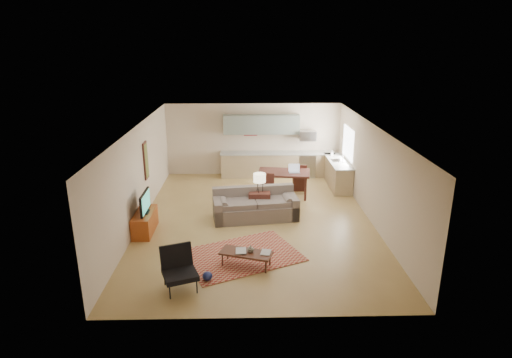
{
  "coord_description": "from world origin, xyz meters",
  "views": [
    {
      "loc": [
        -0.28,
        -11.24,
        4.91
      ],
      "look_at": [
        0.0,
        0.3,
        1.15
      ],
      "focal_mm": 30.0,
      "sensor_mm": 36.0,
      "label": 1
    }
  ],
  "objects_px": {
    "tv_credenza": "(145,222)",
    "coffee_table": "(246,259)",
    "dining_table": "(284,184)",
    "console_table": "(259,204)",
    "sofa": "(255,204)",
    "armchair": "(180,270)"
  },
  "relations": [
    {
      "from": "console_table",
      "to": "armchair",
      "type": "bearing_deg",
      "value": -112.76
    },
    {
      "from": "coffee_table",
      "to": "dining_table",
      "type": "relative_size",
      "value": 0.71
    },
    {
      "from": "dining_table",
      "to": "sofa",
      "type": "bearing_deg",
      "value": -109.55
    },
    {
      "from": "armchair",
      "to": "tv_credenza",
      "type": "distance_m",
      "value": 3.11
    },
    {
      "from": "sofa",
      "to": "coffee_table",
      "type": "relative_size",
      "value": 2.12
    },
    {
      "from": "coffee_table",
      "to": "armchair",
      "type": "height_order",
      "value": "armchair"
    },
    {
      "from": "sofa",
      "to": "tv_credenza",
      "type": "distance_m",
      "value": 3.09
    },
    {
      "from": "armchair",
      "to": "console_table",
      "type": "distance_m",
      "value": 4.25
    },
    {
      "from": "dining_table",
      "to": "armchair",
      "type": "bearing_deg",
      "value": -107.05
    },
    {
      "from": "console_table",
      "to": "tv_credenza",
      "type": "bearing_deg",
      "value": -159.39
    },
    {
      "from": "tv_credenza",
      "to": "dining_table",
      "type": "relative_size",
      "value": 0.74
    },
    {
      "from": "tv_credenza",
      "to": "console_table",
      "type": "xyz_separation_m",
      "value": [
        3.1,
        1.07,
        0.08
      ]
    },
    {
      "from": "armchair",
      "to": "console_table",
      "type": "xyz_separation_m",
      "value": [
        1.75,
        3.87,
        -0.08
      ]
    },
    {
      "from": "tv_credenza",
      "to": "armchair",
      "type": "bearing_deg",
      "value": -64.4
    },
    {
      "from": "dining_table",
      "to": "console_table",
      "type": "bearing_deg",
      "value": -109.21
    },
    {
      "from": "tv_credenza",
      "to": "console_table",
      "type": "relative_size",
      "value": 1.69
    },
    {
      "from": "sofa",
      "to": "console_table",
      "type": "bearing_deg",
      "value": 51.79
    },
    {
      "from": "armchair",
      "to": "coffee_table",
      "type": "bearing_deg",
      "value": 13.34
    },
    {
      "from": "coffee_table",
      "to": "console_table",
      "type": "distance_m",
      "value": 2.99
    },
    {
      "from": "coffee_table",
      "to": "tv_credenza",
      "type": "relative_size",
      "value": 0.96
    },
    {
      "from": "tv_credenza",
      "to": "coffee_table",
      "type": "bearing_deg",
      "value": -34.95
    },
    {
      "from": "tv_credenza",
      "to": "dining_table",
      "type": "bearing_deg",
      "value": 34.32
    }
  ]
}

